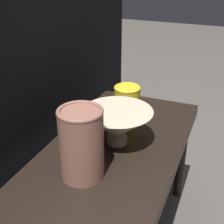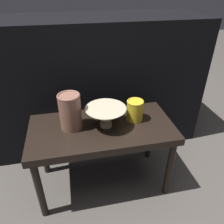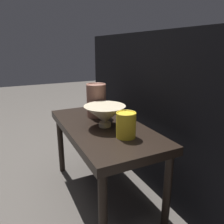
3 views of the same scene
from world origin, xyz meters
TOP-DOWN VIEW (x-y plane):
  - table at (0.00, 0.00)m, footprint 0.76×0.38m
  - bowl at (0.02, 0.00)m, footprint 0.21×0.21m
  - vase_textured_left at (-0.15, 0.03)m, footprint 0.11×0.11m
  - vase_colorful_right at (0.19, 0.03)m, footprint 0.09×0.09m

SIDE VIEW (x-z plane):
  - table at x=0.00m, z-range 0.16..0.58m
  - vase_colorful_right at x=0.19m, z-range 0.42..0.54m
  - bowl at x=0.02m, z-range 0.43..0.54m
  - vase_textured_left at x=-0.15m, z-range 0.42..0.61m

